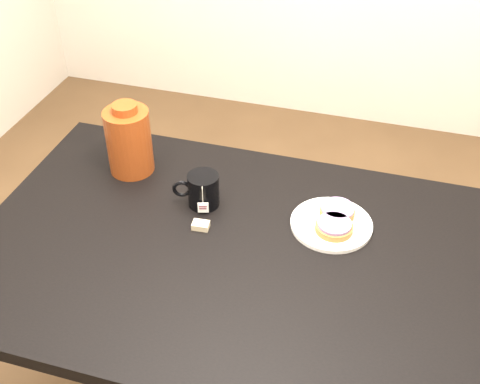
# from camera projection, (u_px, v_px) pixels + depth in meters

# --- Properties ---
(table) EXTENTS (1.40, 0.90, 0.75)m
(table) POSITION_uv_depth(u_px,v_px,m) (238.00, 273.00, 1.61)
(table) COLOR black
(table) RESTS_ON ground_plane
(plate) EXTENTS (0.22, 0.22, 0.02)m
(plate) POSITION_uv_depth(u_px,v_px,m) (331.00, 224.00, 1.63)
(plate) COLOR white
(plate) RESTS_ON table
(bagel_back) EXTENTS (0.11, 0.11, 0.03)m
(bagel_back) POSITION_uv_depth(u_px,v_px,m) (337.00, 211.00, 1.64)
(bagel_back) COLOR brown
(bagel_back) RESTS_ON plate
(bagel_front) EXTENTS (0.14, 0.14, 0.03)m
(bagel_front) POSITION_uv_depth(u_px,v_px,m) (334.00, 226.00, 1.59)
(bagel_front) COLOR brown
(bagel_front) RESTS_ON plate
(mug) EXTENTS (0.14, 0.11, 0.10)m
(mug) POSITION_uv_depth(u_px,v_px,m) (203.00, 190.00, 1.68)
(mug) COLOR black
(mug) RESTS_ON table
(teabag_pouch) EXTENTS (0.05, 0.04, 0.02)m
(teabag_pouch) POSITION_uv_depth(u_px,v_px,m) (201.00, 225.00, 1.62)
(teabag_pouch) COLOR #C6B793
(teabag_pouch) RESTS_ON table
(bagel_package) EXTENTS (0.15, 0.15, 0.22)m
(bagel_package) POSITION_uv_depth(u_px,v_px,m) (129.00, 140.00, 1.77)
(bagel_package) COLOR #5E210C
(bagel_package) RESTS_ON table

